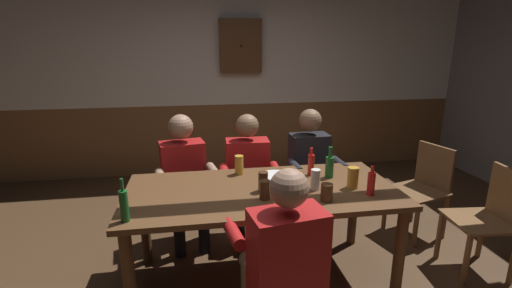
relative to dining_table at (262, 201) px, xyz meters
The scene contains 23 objects.
ground_plane 0.68m from the dining_table, 90.00° to the right, with size 8.08×8.08×0.00m, color #4C331E.
back_wall_upper 2.89m from the dining_table, 90.00° to the left, with size 6.74×0.12×1.71m, color silver.
back_wall_wainscot 2.65m from the dining_table, 90.00° to the left, with size 6.74×0.12×0.98m, color brown.
dining_table is the anchor object (origin of this frame).
person_0 0.92m from the dining_table, 129.87° to the left, with size 0.58×0.59×1.21m.
person_1 0.71m from the dining_table, 90.23° to the left, with size 0.55×0.53×1.19m.
person_2 0.93m from the dining_table, 49.23° to the left, with size 0.51×0.51×1.22m.
person_3 0.70m from the dining_table, 90.95° to the right, with size 0.59×0.59×1.20m.
chair_empty_near_right 1.83m from the dining_table, ahead, with size 0.48×0.48×0.88m.
chair_empty_near_left 1.76m from the dining_table, 16.13° to the left, with size 0.54×0.54×0.88m.
table_candle 0.32m from the dining_table, 80.18° to the right, with size 0.04×0.04×0.08m, color #F9E08C.
plate_0 0.29m from the dining_table, 55.24° to the left, with size 0.28×0.28×0.01m, color white.
bottle_0 0.80m from the dining_table, 17.21° to the right, with size 0.05×0.05×0.22m.
bottle_1 0.54m from the dining_table, 26.90° to the left, with size 0.05×0.05×0.23m.
bottle_2 0.63m from the dining_table, 14.45° to the left, with size 0.07×0.07×0.26m.
bottle_3 1.00m from the dining_table, 158.49° to the right, with size 0.05×0.05×0.28m.
pint_glass_0 0.25m from the dining_table, 94.46° to the right, with size 0.08×0.08×0.14m, color #4C2D19.
pint_glass_1 0.43m from the dining_table, 10.32° to the right, with size 0.07×0.07×0.15m, color white.
pint_glass_2 0.17m from the dining_table, 87.76° to the right, with size 0.07×0.07×0.15m, color #4C2D19.
pint_glass_3 0.70m from the dining_table, ahead, with size 0.08×0.08×0.16m, color gold.
pint_glass_4 0.41m from the dining_table, 110.64° to the left, with size 0.07×0.07×0.16m, color gold.
pint_glass_5 0.51m from the dining_table, 34.89° to the right, with size 0.08×0.08×0.12m, color #4C2D19.
wall_dart_cabinet 2.75m from the dining_table, 86.31° to the left, with size 0.56×0.15×0.70m.
Camera 1 is at (-0.46, -2.44, 1.84)m, focal length 25.63 mm.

